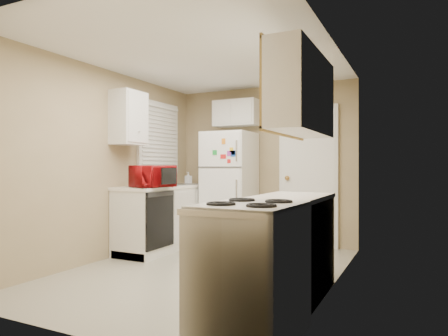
% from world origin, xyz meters
% --- Properties ---
extents(floor, '(3.80, 3.80, 0.00)m').
position_xyz_m(floor, '(0.00, 0.00, 0.00)').
color(floor, '#B3AD97').
rests_on(floor, ground).
extents(ceiling, '(3.80, 3.80, 0.00)m').
position_xyz_m(ceiling, '(0.00, 0.00, 2.40)').
color(ceiling, white).
rests_on(ceiling, floor).
extents(wall_left, '(3.80, 3.80, 0.00)m').
position_xyz_m(wall_left, '(-1.40, 0.00, 1.20)').
color(wall_left, tan).
rests_on(wall_left, floor).
extents(wall_right, '(3.80, 3.80, 0.00)m').
position_xyz_m(wall_right, '(1.40, 0.00, 1.20)').
color(wall_right, tan).
rests_on(wall_right, floor).
extents(wall_back, '(2.80, 2.80, 0.00)m').
position_xyz_m(wall_back, '(0.00, 1.90, 1.20)').
color(wall_back, tan).
rests_on(wall_back, floor).
extents(wall_front, '(2.80, 2.80, 0.00)m').
position_xyz_m(wall_front, '(0.00, -1.90, 1.20)').
color(wall_front, tan).
rests_on(wall_front, floor).
extents(left_counter, '(0.60, 1.80, 0.90)m').
position_xyz_m(left_counter, '(-1.10, 0.90, 0.45)').
color(left_counter, silver).
rests_on(left_counter, floor).
extents(dishwasher, '(0.03, 0.58, 0.72)m').
position_xyz_m(dishwasher, '(-0.81, 0.30, 0.49)').
color(dishwasher, black).
rests_on(dishwasher, floor).
extents(sink, '(0.54, 0.74, 0.16)m').
position_xyz_m(sink, '(-1.10, 1.05, 0.86)').
color(sink, gray).
rests_on(sink, left_counter).
extents(microwave, '(0.57, 0.44, 0.34)m').
position_xyz_m(microwave, '(-0.90, 0.27, 1.05)').
color(microwave, '#9F0B0E').
rests_on(microwave, left_counter).
extents(soap_bottle, '(0.11, 0.11, 0.19)m').
position_xyz_m(soap_bottle, '(-1.10, 1.47, 1.00)').
color(soap_bottle, white).
rests_on(soap_bottle, left_counter).
extents(window_blinds, '(0.10, 0.98, 1.08)m').
position_xyz_m(window_blinds, '(-1.36, 1.05, 1.60)').
color(window_blinds, silver).
rests_on(window_blinds, wall_left).
extents(upper_cabinet_left, '(0.30, 0.45, 0.70)m').
position_xyz_m(upper_cabinet_left, '(-1.25, 0.22, 1.80)').
color(upper_cabinet_left, silver).
rests_on(upper_cabinet_left, wall_left).
extents(refrigerator, '(0.70, 0.68, 1.69)m').
position_xyz_m(refrigerator, '(-0.42, 1.54, 0.84)').
color(refrigerator, white).
rests_on(refrigerator, floor).
extents(cabinet_over_fridge, '(0.70, 0.30, 0.40)m').
position_xyz_m(cabinet_over_fridge, '(-0.40, 1.75, 2.00)').
color(cabinet_over_fridge, silver).
rests_on(cabinet_over_fridge, wall_back).
extents(interior_door, '(0.86, 0.06, 2.08)m').
position_xyz_m(interior_door, '(0.70, 1.86, 1.02)').
color(interior_door, white).
rests_on(interior_door, floor).
extents(right_counter, '(0.60, 2.00, 0.90)m').
position_xyz_m(right_counter, '(1.10, -0.80, 0.45)').
color(right_counter, silver).
rests_on(right_counter, floor).
extents(stove, '(0.64, 0.78, 0.92)m').
position_xyz_m(stove, '(1.14, -1.41, 0.46)').
color(stove, white).
rests_on(stove, floor).
extents(upper_cabinet_right, '(0.30, 1.20, 0.70)m').
position_xyz_m(upper_cabinet_right, '(1.25, -0.50, 1.80)').
color(upper_cabinet_right, silver).
rests_on(upper_cabinet_right, wall_right).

